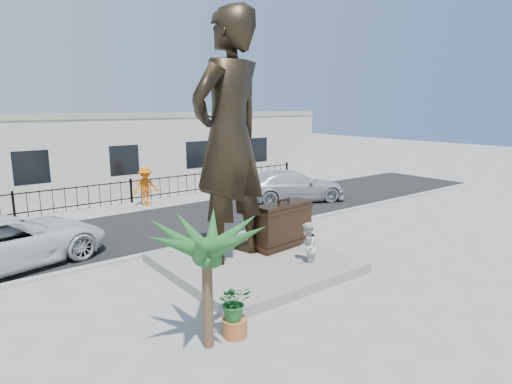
% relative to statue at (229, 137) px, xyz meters
% --- Properties ---
extents(ground, '(100.00, 100.00, 0.00)m').
position_rel_statue_xyz_m(ground, '(1.01, -2.03, -4.10)').
color(ground, '#9E9991').
rests_on(ground, ground).
extents(street, '(40.00, 7.00, 0.01)m').
position_rel_statue_xyz_m(street, '(1.01, 5.97, -4.10)').
color(street, black).
rests_on(street, ground).
extents(curb, '(40.00, 0.25, 0.12)m').
position_rel_statue_xyz_m(curb, '(1.01, 2.47, -4.04)').
color(curb, '#A5A399').
rests_on(curb, ground).
extents(far_sidewalk, '(40.00, 2.50, 0.02)m').
position_rel_statue_xyz_m(far_sidewalk, '(1.01, 9.97, -4.09)').
color(far_sidewalk, '#9E9991').
rests_on(far_sidewalk, ground).
extents(plinth, '(5.20, 5.20, 0.30)m').
position_rel_statue_xyz_m(plinth, '(0.51, -0.53, -3.95)').
color(plinth, gray).
rests_on(plinth, ground).
extents(fence, '(22.00, 0.10, 1.20)m').
position_rel_statue_xyz_m(fence, '(1.01, 10.77, -3.50)').
color(fence, black).
rests_on(fence, ground).
extents(building, '(28.00, 7.00, 4.40)m').
position_rel_statue_xyz_m(building, '(1.01, 14.97, -1.90)').
color(building, silver).
rests_on(building, ground).
extents(statue, '(3.12, 2.41, 7.61)m').
position_rel_statue_xyz_m(statue, '(0.00, 0.00, 0.00)').
color(statue, black).
rests_on(statue, plinth).
extents(suitcase, '(2.23, 0.91, 1.53)m').
position_rel_statue_xyz_m(suitcase, '(2.02, -0.25, -3.04)').
color(suitcase, '#312014').
rests_on(suitcase, plinth).
extents(tourist, '(0.96, 0.92, 1.56)m').
position_rel_statue_xyz_m(tourist, '(1.61, -1.81, -3.33)').
color(tourist, beige).
rests_on(tourist, ground).
extents(car_white, '(6.49, 4.08, 1.67)m').
position_rel_statue_xyz_m(car_white, '(-5.62, 4.20, -3.26)').
color(car_white, silver).
rests_on(car_white, street).
extents(car_silver, '(6.14, 4.23, 1.65)m').
position_rel_statue_xyz_m(car_silver, '(8.06, 5.88, -3.27)').
color(car_silver, '#B3B7B8').
rests_on(car_silver, street).
extents(worker, '(1.31, 0.78, 2.00)m').
position_rel_statue_xyz_m(worker, '(1.32, 9.58, -3.08)').
color(worker, orange).
rests_on(worker, far_sidewalk).
extents(palm_tree, '(1.80, 1.80, 3.20)m').
position_rel_statue_xyz_m(palm_tree, '(-3.02, -3.59, -4.10)').
color(palm_tree, '#1D5220').
rests_on(palm_tree, ground).
extents(planter, '(0.56, 0.56, 0.40)m').
position_rel_statue_xyz_m(planter, '(-2.33, -3.59, -3.90)').
color(planter, '#AB5A2D').
rests_on(planter, ground).
extents(shrub, '(0.92, 0.87, 0.82)m').
position_rel_statue_xyz_m(shrub, '(-2.33, -3.59, -3.30)').
color(shrub, '#206426').
rests_on(shrub, planter).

